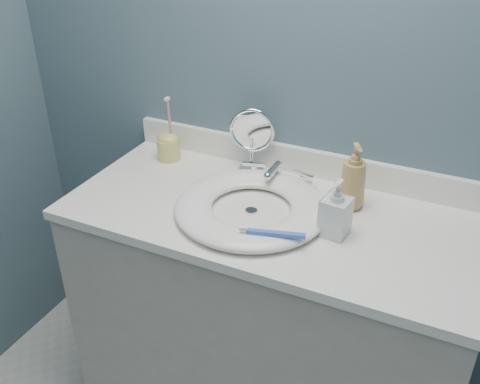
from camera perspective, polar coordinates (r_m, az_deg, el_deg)
The scene contains 12 objects.
back_wall at distance 1.67m, azimuth 7.30°, elevation 11.91°, with size 2.20×0.02×2.40m, color #475F6B.
vanity_cabinet at distance 1.86m, azimuth 2.89°, elevation -14.02°, with size 1.20×0.55×0.85m, color #B4AEA5.
countertop at distance 1.58m, azimuth 3.30°, elevation -2.52°, with size 1.22×0.57×0.03m, color white.
backsplash at distance 1.77m, azimuth 6.60°, elevation 3.31°, with size 1.22×0.02×0.09m, color white.
basin at distance 1.56m, azimuth 1.21°, elevation -1.59°, with size 0.45×0.45×0.04m, color white, non-canonical shape.
drain at distance 1.56m, azimuth 1.21°, elevation -2.06°, with size 0.04×0.04×0.01m, color silver.
faucet at distance 1.71m, azimuth 3.92°, elevation 1.81°, with size 0.25×0.13×0.07m.
makeup_mirror at distance 1.74m, azimuth 1.28°, elevation 5.85°, with size 0.15×0.08×0.22m.
soap_bottle_amber at distance 1.58m, azimuth 12.01°, elevation 1.60°, with size 0.08×0.08×0.20m, color #AA874C.
soap_bottle_clear at distance 1.45m, azimuth 10.21°, elevation -1.70°, with size 0.07×0.08×0.16m, color silver.
toothbrush_holder at distance 1.86m, azimuth -7.64°, elevation 4.96°, with size 0.08×0.08×0.23m.
toothbrush_lying at distance 1.40m, azimuth 3.57°, elevation -4.44°, with size 0.17×0.06×0.02m.
Camera 1 is at (0.48, -0.26, 1.72)m, focal length 40.00 mm.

